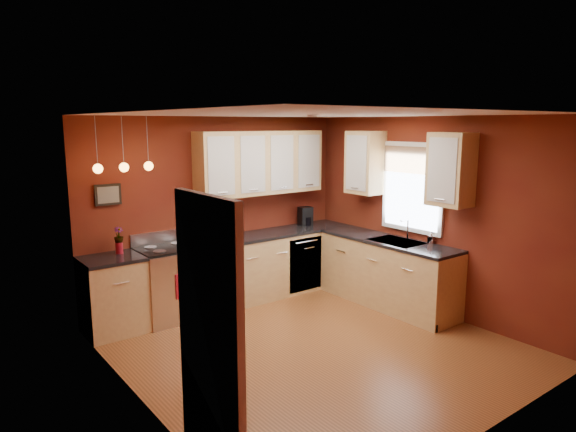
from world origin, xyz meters
TOP-DOWN VIEW (x-y plane):
  - floor at (0.00, 0.00)m, footprint 4.20×4.20m
  - ceiling at (0.00, 0.00)m, footprint 4.00×4.20m
  - wall_back at (0.00, 2.10)m, footprint 4.00×0.02m
  - wall_front at (0.00, -2.10)m, footprint 4.00×0.02m
  - wall_left at (-2.00, 0.00)m, footprint 0.02×4.20m
  - wall_right at (2.00, 0.00)m, footprint 0.02×4.20m
  - base_cabinets_back_left at (-1.65, 1.80)m, footprint 0.70×0.60m
  - base_cabinets_back_right at (0.73, 1.80)m, footprint 2.54×0.60m
  - base_cabinets_right at (1.70, 0.45)m, footprint 0.60×2.10m
  - counter_back_left at (-1.65, 1.80)m, footprint 0.70×0.62m
  - counter_back_right at (0.73, 1.80)m, footprint 2.54×0.62m
  - counter_right at (1.70, 0.45)m, footprint 0.62×2.10m
  - gas_range at (-0.92, 1.80)m, footprint 0.76×0.64m
  - dishwasher_front at (1.10, 1.51)m, footprint 0.60×0.02m
  - sink at (1.70, 0.30)m, footprint 0.50×0.70m
  - window at (1.97, 0.30)m, footprint 0.06×1.02m
  - door_left_wall at (-1.97, -1.20)m, footprint 0.12×0.82m
  - upper_cabinets_back at (0.60, 1.93)m, footprint 2.00×0.35m
  - upper_cabinets_right at (1.82, 0.32)m, footprint 0.35×1.95m
  - wall_picture at (-1.55, 2.08)m, footprint 0.32×0.03m
  - pendant_lights at (-1.45, 1.75)m, footprint 0.71×0.11m
  - red_canister at (-0.45, 1.78)m, footprint 0.13×0.13m
  - red_vase at (-1.51, 1.91)m, footprint 0.09×0.09m
  - flowers at (-1.51, 1.91)m, footprint 0.14×0.14m
  - coffee_maker at (1.44, 1.93)m, footprint 0.22×0.22m
  - soap_pump at (1.95, -0.07)m, footprint 0.09×0.09m
  - dish_towel at (-0.87, 1.47)m, footprint 0.23×0.02m

SIDE VIEW (x-z plane):
  - floor at x=0.00m, z-range 0.00..0.00m
  - base_cabinets_back_left at x=-1.65m, z-range 0.00..0.90m
  - base_cabinets_back_right at x=0.73m, z-range 0.00..0.90m
  - base_cabinets_right at x=1.70m, z-range 0.00..0.90m
  - dishwasher_front at x=1.10m, z-range 0.05..0.85m
  - gas_range at x=-0.92m, z-range -0.07..1.04m
  - dish_towel at x=-0.87m, z-range 0.36..0.68m
  - sink at x=1.70m, z-range 0.75..1.08m
  - counter_back_left at x=-1.65m, z-range 0.90..0.94m
  - counter_back_right at x=0.73m, z-range 0.90..0.94m
  - counter_right at x=1.70m, z-range 0.90..0.94m
  - red_vase at x=-1.51m, z-range 0.94..1.08m
  - soap_pump at x=1.95m, z-range 0.94..1.10m
  - door_left_wall at x=-1.97m, z-range 0.00..2.05m
  - red_canister at x=-0.45m, z-range 0.94..1.14m
  - coffee_maker at x=1.44m, z-range 0.93..1.21m
  - flowers at x=-1.51m, z-range 1.06..1.27m
  - wall_back at x=0.00m, z-range 0.00..2.60m
  - wall_front at x=0.00m, z-range 0.00..2.60m
  - wall_left at x=-2.00m, z-range 0.00..2.60m
  - wall_right at x=2.00m, z-range 0.00..2.60m
  - wall_picture at x=-1.55m, z-range 1.52..1.78m
  - window at x=1.97m, z-range 1.08..2.30m
  - upper_cabinets_back at x=0.60m, z-range 1.50..2.40m
  - upper_cabinets_right at x=1.82m, z-range 1.50..2.40m
  - pendant_lights at x=-1.45m, z-range 1.68..2.34m
  - ceiling at x=0.00m, z-range 2.59..2.61m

